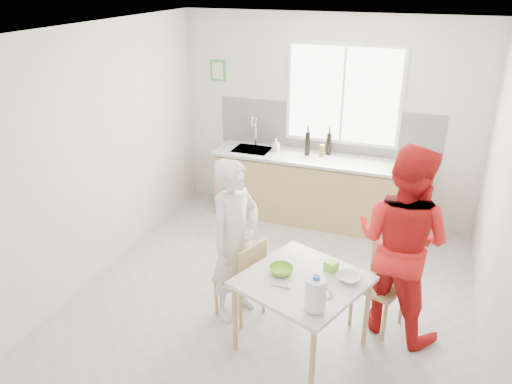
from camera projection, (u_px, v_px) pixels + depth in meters
ground at (271, 300)px, 5.22m from camera, size 4.50×4.50×0.00m
room_shell at (274, 152)px, 4.55m from camera, size 4.50×4.50×4.50m
window at (343, 95)px, 6.37m from camera, size 1.50×0.06×1.30m
backsplash at (326, 129)px, 6.64m from camera, size 3.00×0.02×0.65m
picture_frame at (218, 70)px, 6.84m from camera, size 0.22×0.03×0.28m
kitchen_counter at (318, 193)px, 6.72m from camera, size 2.84×0.64×1.37m
dining_table at (303, 287)px, 4.31m from camera, size 1.23×1.23×0.73m
chair_left at (244, 276)px, 4.80m from camera, size 0.50×0.50×0.84m
chair_far at (383, 278)px, 4.73m from camera, size 0.53×0.53×0.89m
person_white at (235, 240)px, 4.73m from camera, size 0.58×0.69×1.63m
person_red at (402, 242)px, 4.48m from camera, size 1.09×0.98×1.85m
bowl_green at (281, 270)px, 4.35m from camera, size 0.27×0.27×0.07m
bowl_white at (349, 278)px, 4.26m from camera, size 0.26×0.26×0.05m
milk_jug at (316, 293)px, 3.83m from camera, size 0.23×0.16×0.29m
green_box at (331, 266)px, 4.39m from camera, size 0.13×0.13×0.09m
spoon at (280, 286)px, 4.17m from camera, size 0.16×0.02×0.01m
cutting_board at (401, 168)px, 6.14m from camera, size 0.41×0.35×0.01m
wine_bottle_a at (308, 143)px, 6.54m from camera, size 0.07×0.07×0.32m
wine_bottle_b at (329, 144)px, 6.57m from camera, size 0.07×0.07×0.30m
jar_amber at (322, 151)px, 6.52m from camera, size 0.06×0.06×0.16m
soap_bottle at (276, 145)px, 6.71m from camera, size 0.09×0.09×0.17m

